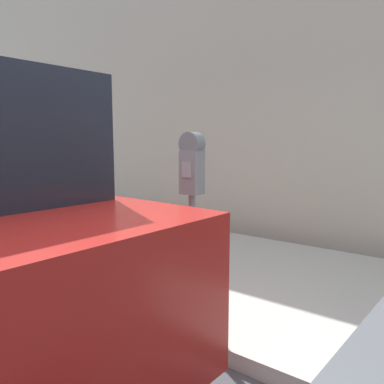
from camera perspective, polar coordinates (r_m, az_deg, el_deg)
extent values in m
cube|color=#BCB7AD|center=(4.10, 9.17, -12.99)|extent=(24.00, 2.80, 0.12)
cube|color=beige|center=(5.66, 19.25, 18.04)|extent=(24.00, 0.30, 5.12)
cylinder|color=slate|center=(2.95, 0.00, -9.83)|extent=(0.05, 0.05, 0.98)
cube|color=slate|center=(2.82, 0.00, 3.00)|extent=(0.15, 0.13, 0.33)
cube|color=gray|center=(2.76, -0.85, 3.41)|extent=(0.08, 0.01, 0.12)
cylinder|color=slate|center=(2.81, 0.00, 7.34)|extent=(0.18, 0.10, 0.18)
cylinder|color=black|center=(2.72, -12.01, -17.92)|extent=(0.68, 0.25, 0.67)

